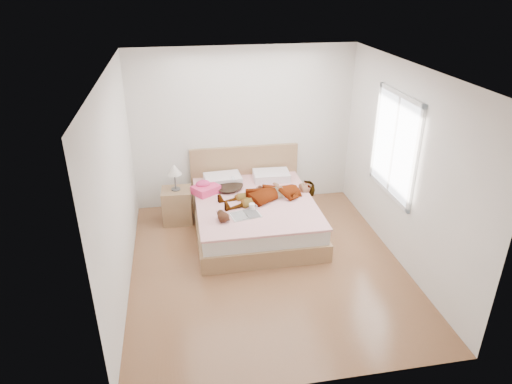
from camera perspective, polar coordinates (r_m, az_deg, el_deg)
ground at (r=6.25m, az=1.38°, el=-9.15°), size 4.00×4.00×0.00m
woman at (r=6.84m, az=1.77°, el=0.14°), size 1.66×0.93×0.21m
hair at (r=7.19m, az=-3.42°, el=0.84°), size 0.59×0.65×0.08m
phone at (r=7.10m, az=-2.83°, el=1.71°), size 0.06×0.10×0.05m
room_shell at (r=6.37m, az=16.92°, el=5.59°), size 4.00×4.00×4.00m
bed at (r=6.97m, az=-0.27°, el=-2.49°), size 1.80×2.08×1.00m
towel at (r=7.04m, az=-6.38°, el=0.49°), size 0.48×0.46×0.20m
magazine at (r=6.38m, az=-1.33°, el=-2.88°), size 0.46×0.35×0.02m
coffee_mug at (r=6.51m, az=-0.48°, el=-1.85°), size 0.13×0.10×0.10m
plush_toy at (r=6.23m, az=-4.15°, el=-3.05°), size 0.20×0.26×0.13m
nightstand at (r=7.24m, az=-9.85°, el=-1.36°), size 0.47×0.42×0.97m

